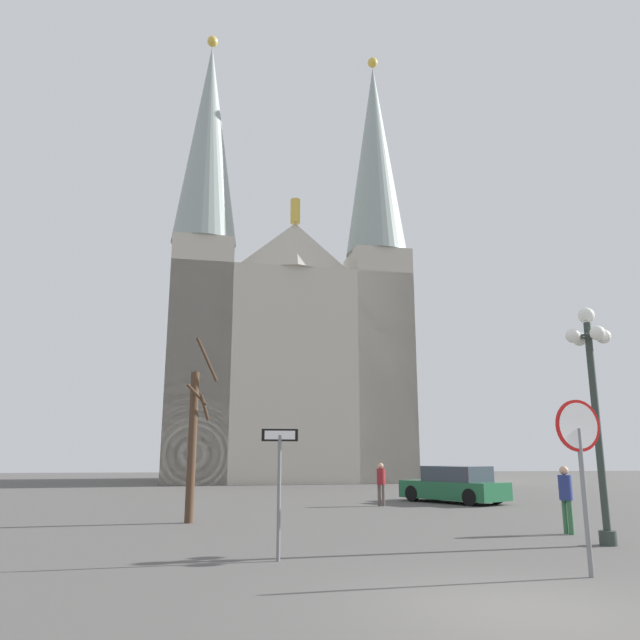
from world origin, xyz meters
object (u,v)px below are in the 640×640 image
object	(u,v)px
bare_tree	(193,440)
parked_car_near_green	(454,485)
pedestrian_standing	(381,480)
one_way_arrow_sign	(279,476)
pedestrian_walking	(566,493)
cathedral	(285,344)
street_lamp	(593,386)
stop_sign	(580,449)

from	to	relation	value
bare_tree	parked_car_near_green	distance (m)	11.75
parked_car_near_green	pedestrian_standing	size ratio (longest dim) A/B	2.92
bare_tree	pedestrian_standing	bearing A→B (deg)	36.61
one_way_arrow_sign	pedestrian_walking	world-z (taller)	one_way_arrow_sign
parked_car_near_green	pedestrian_walking	world-z (taller)	pedestrian_walking
pedestrian_walking	bare_tree	bearing A→B (deg)	158.92
parked_car_near_green	one_way_arrow_sign	bearing A→B (deg)	-121.44
cathedral	street_lamp	size ratio (longest dim) A/B	6.33
pedestrian_walking	stop_sign	bearing A→B (deg)	-115.42
one_way_arrow_sign	parked_car_near_green	distance (m)	14.86
one_way_arrow_sign	bare_tree	world-z (taller)	bare_tree
cathedral	one_way_arrow_sign	distance (m)	34.20
one_way_arrow_sign	pedestrian_standing	bearing A→B (deg)	68.67
parked_car_near_green	bare_tree	bearing A→B (deg)	-148.27
one_way_arrow_sign	pedestrian_walking	bearing A→B (deg)	22.02
bare_tree	parked_car_near_green	size ratio (longest dim) A/B	1.14
bare_tree	cathedral	bearing A→B (deg)	80.82
stop_sign	parked_car_near_green	distance (m)	15.08
cathedral	parked_car_near_green	xyz separation A→B (m)	(5.61, -20.40, -9.30)
stop_sign	street_lamp	size ratio (longest dim) A/B	0.54
one_way_arrow_sign	street_lamp	distance (m)	7.44
bare_tree	pedestrian_standing	size ratio (longest dim) A/B	3.33
one_way_arrow_sign	stop_sign	bearing A→B (deg)	-23.21
pedestrian_walking	parked_car_near_green	bearing A→B (deg)	86.94
pedestrian_walking	pedestrian_standing	bearing A→B (deg)	107.78
street_lamp	pedestrian_walking	world-z (taller)	street_lamp
cathedral	stop_sign	world-z (taller)	cathedral
stop_sign	parked_car_near_green	bearing A→B (deg)	78.89
pedestrian_walking	pedestrian_standing	world-z (taller)	pedestrian_walking
stop_sign	one_way_arrow_sign	xyz separation A→B (m)	(-4.85, 2.08, -0.48)
stop_sign	pedestrian_walking	bearing A→B (deg)	64.58
one_way_arrow_sign	pedestrian_walking	size ratio (longest dim) A/B	1.47
one_way_arrow_sign	parked_car_near_green	size ratio (longest dim) A/B	0.52
bare_tree	pedestrian_standing	distance (m)	8.38
stop_sign	bare_tree	world-z (taller)	bare_tree
cathedral	bare_tree	distance (m)	27.95
stop_sign	pedestrian_standing	world-z (taller)	stop_sign
bare_tree	pedestrian_standing	world-z (taller)	bare_tree
cathedral	street_lamp	xyz separation A→B (m)	(4.99, -31.96, -6.57)
street_lamp	pedestrian_standing	world-z (taller)	street_lamp
bare_tree	pedestrian_walking	distance (m)	10.14
street_lamp	parked_car_near_green	xyz separation A→B (m)	(0.63, 11.56, -2.73)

